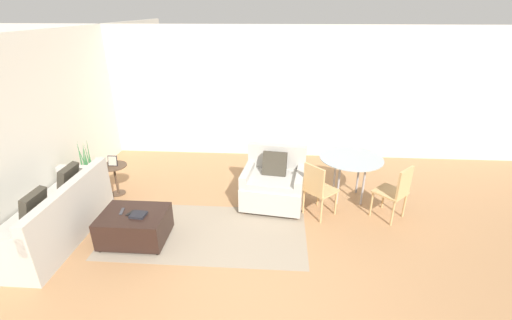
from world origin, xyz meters
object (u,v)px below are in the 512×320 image
dining_chair_near_right (396,190)px  picture_frame (113,161)px  dining_chair_near_left (317,187)px  tv_remote_secondary (130,213)px  side_table (115,174)px  armchair (274,184)px  ottoman (135,226)px  tv_remote_primary (122,211)px  couch (55,219)px  book_stack (138,215)px  potted_plant (90,179)px  dining_table (351,163)px

dining_chair_near_right → picture_frame: bearing=174.2°
picture_frame → dining_chair_near_left: (3.45, -0.47, -0.13)m
tv_remote_secondary → side_table: side_table is taller
side_table → picture_frame: (0.00, -0.00, 0.25)m
armchair → tv_remote_secondary: bearing=-150.4°
ottoman → picture_frame: (-0.84, 1.27, 0.40)m
tv_remote_primary → tv_remote_secondary: bearing=-14.8°
couch → book_stack: (1.24, -0.03, 0.14)m
couch → tv_remote_primary: (0.97, 0.06, 0.13)m
tv_remote_primary → potted_plant: 1.75m
potted_plant → dining_chair_near_right: 5.18m
armchair → tv_remote_secondary: armchair is taller
tv_remote_secondary → ottoman: bearing=-8.5°
armchair → dining_chair_near_right: 1.90m
picture_frame → dining_chair_near_right: size_ratio=0.20×
tv_remote_primary → dining_table: (3.37, 1.36, 0.23)m
book_stack → picture_frame: (-0.95, 1.32, 0.19)m
ottoman → tv_remote_primary: bearing=166.5°
armchair → picture_frame: armchair is taller
tv_remote_secondary → side_table: bearing=122.5°
armchair → tv_remote_secondary: size_ratio=7.22×
ottoman → tv_remote_secondary: 0.21m
side_table → potted_plant: bearing=175.1°
picture_frame → tv_remote_primary: bearing=-61.4°
couch → dining_table: 4.59m
dining_table → potted_plant: bearing=-178.9°
armchair → dining_chair_near_left: bearing=-24.8°
tv_remote_primary → potted_plant: size_ratio=0.18×
tv_remote_primary → dining_chair_near_right: dining_chair_near_right is taller
ottoman → tv_remote_secondary: bearing=171.5°
tv_remote_primary → book_stack: bearing=-18.0°
potted_plant → dining_chair_near_left: potted_plant is taller
book_stack → tv_remote_primary: bearing=162.0°
dining_table → dining_chair_near_left: (-0.60, -0.60, -0.15)m
picture_frame → dining_table: bearing=1.8°
tv_remote_secondary → dining_table: bearing=23.3°
potted_plant → dining_table: potted_plant is taller
tv_remote_primary → armchair: bearing=27.3°
couch → ottoman: size_ratio=2.16×
potted_plant → picture_frame: bearing=-4.9°
dining_table → picture_frame: bearing=-178.2°
picture_frame → tv_remote_secondary: bearing=-57.5°
side_table → dining_chair_near_right: bearing=-5.8°
picture_frame → dining_chair_near_right: (4.64, -0.47, -0.13)m
book_stack → dining_chair_near_right: 3.79m
tv_remote_primary → ottoman: bearing=-13.5°
dining_chair_near_left → picture_frame: bearing=172.3°
armchair → tv_remote_secondary: 2.26m
tv_remote_secondary → dining_table: (3.24, 1.40, 0.23)m
side_table → dining_chair_near_left: bearing=-7.7°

